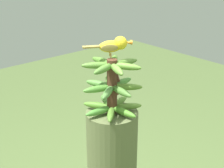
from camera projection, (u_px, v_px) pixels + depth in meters
name	position (u px, v px, depth m)	size (l,w,h in m)	color
banana_bunch	(112.00, 86.00, 1.66)	(0.30, 0.30, 0.28)	#4C2D1E
perched_bird	(114.00, 45.00, 1.63)	(0.22, 0.14, 0.10)	#C68933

